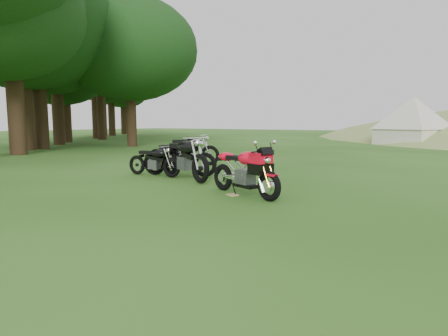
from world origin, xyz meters
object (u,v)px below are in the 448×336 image
Objects in this scene: sport_motorcycle at (244,167)px; tent_left at (413,122)px; vintage_moto_c at (189,149)px; vintage_moto_b at (179,156)px; plywood_board at (233,195)px; vintage_moto_d at (184,157)px; vintage_moto_a at (154,160)px.

sport_motorcycle is 0.56× the size of tent_left.
vintage_moto_c is 0.62× the size of tent_left.
vintage_moto_b is 0.61× the size of tent_left.
vintage_moto_d reaches higher than plywood_board.
vintage_moto_d is (1.03, 0.03, 0.14)m from vintage_moto_a.
vintage_moto_b reaches higher than vintage_moto_a.
vintage_moto_d is 0.66× the size of tent_left.
sport_motorcycle is 2.45m from vintage_moto_d.
vintage_moto_a is 19.13m from tent_left.
vintage_moto_a is 0.81× the size of vintage_moto_b.
tent_left is at bearing 103.88° from vintage_moto_d.
sport_motorcycle is at bearing -41.89° from vintage_moto_b.
plywood_board is at bearing -126.87° from sport_motorcycle.
vintage_moto_b is 0.60m from vintage_moto_d.
tent_left is (0.30, 19.79, 1.41)m from plywood_board.
tent_left is at bearing 63.41° from vintage_moto_b.
vintage_moto_c is 3.23m from vintage_moto_d.
sport_motorcycle is at bearing -19.69° from vintage_moto_a.
plywood_board is 0.11× the size of vintage_moto_c.
tent_left reaches higher than sport_motorcycle.
vintage_moto_a is at bearing -157.24° from vintage_moto_d.
plywood_board is 0.10× the size of vintage_moto_d.
vintage_moto_c reaches higher than vintage_moto_b.
plywood_board is 2.97m from vintage_moto_b.
tent_left is (3.43, 18.80, 0.99)m from vintage_moto_a.
plywood_board is 0.07× the size of tent_left.
plywood_board is at bearing -45.73° from vintage_moto_b.
plywood_board is 2.40m from vintage_moto_d.
sport_motorcycle reaches higher than vintage_moto_c.
vintage_moto_a is at bearing 162.42° from plywood_board.
vintage_moto_b reaches higher than plywood_board.
vintage_moto_a is 0.80× the size of vintage_moto_c.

